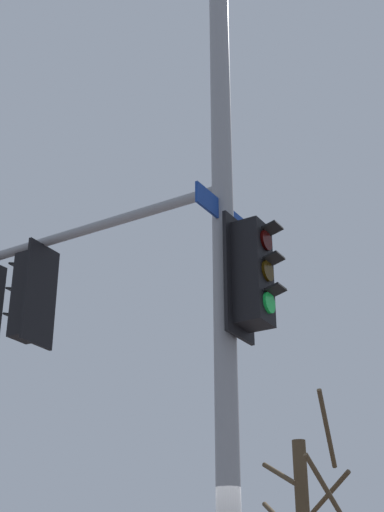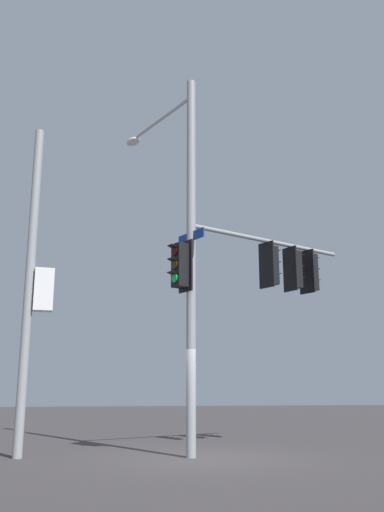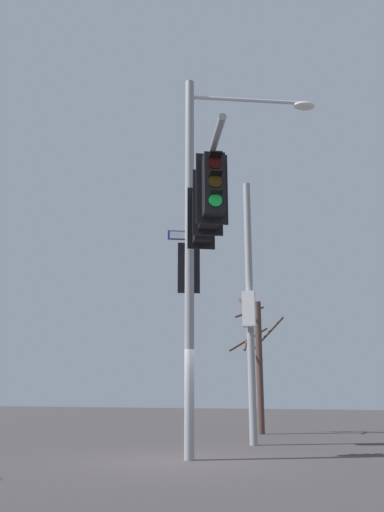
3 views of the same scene
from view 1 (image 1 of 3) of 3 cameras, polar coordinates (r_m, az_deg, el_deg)
The scene contains 1 object.
main_signal_pole_assembly at distance 8.43m, azimuth -6.32°, elevation 0.31°, with size 3.74×6.61×9.75m.
Camera 1 is at (4.21, 5.89, 1.64)m, focal length 51.35 mm.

